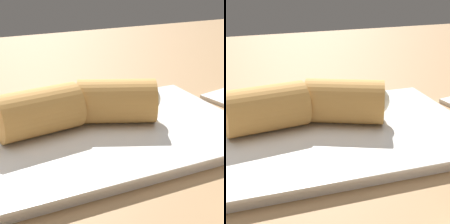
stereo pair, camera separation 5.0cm
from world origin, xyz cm
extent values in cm
cube|color=#A87F54|center=(0.00, 0.00, 1.00)|extent=(180.00, 140.00, 2.00)
cube|color=white|center=(-0.01, 0.78, 2.60)|extent=(31.50, 21.47, 1.20)
cube|color=white|center=(-0.01, 0.78, 3.35)|extent=(32.76, 22.33, 0.30)
cylinder|color=#D19347|center=(-1.48, -1.04, 6.26)|extent=(11.06, 8.82, 5.53)
sphere|color=beige|center=(-5.19, 0.50, 6.26)|extent=(3.59, 3.59, 3.59)
cylinder|color=#D19347|center=(8.26, -1.68, 6.26)|extent=(10.29, 6.68, 5.53)
sphere|color=#B23D2D|center=(4.28, -2.17, 6.26)|extent=(3.59, 3.59, 3.59)
cylinder|color=#B2B2B7|center=(8.39, -13.37, 2.25)|extent=(9.30, 4.34, 0.50)
ellipsoid|color=#B2B2B7|center=(-0.25, -17.05, 2.61)|extent=(4.28, 3.86, 1.21)
camera|label=1|loc=(17.51, 38.35, 22.96)|focal=60.00mm
camera|label=2|loc=(12.86, 40.19, 22.96)|focal=60.00mm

